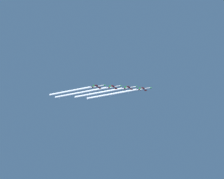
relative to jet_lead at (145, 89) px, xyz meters
The scene contains 8 objects.
jet_lead is the anchor object (origin of this frame).
jet_second_echelon 12.06m from the jet_lead, 40.95° to the right, with size 7.91×11.52×2.77m.
jet_third_echelon 25.12m from the jet_lead, 39.32° to the right, with size 7.91×11.52×2.77m.
jet_fourth_echelon 37.90m from the jet_lead, 41.05° to the right, with size 7.91×11.52×2.77m.
smoke_trail_lead 27.76m from the jet_lead, 90.00° to the right, with size 2.60×44.98×2.60m.
smoke_trail_second_echelon 35.83m from the jet_lead, 75.31° to the right, with size 2.60×42.98×2.60m.
smoke_trail_third_echelon 48.53m from the jet_lead, 66.48° to the right, with size 2.60×46.66×2.60m.
smoke_trail_fourth_echelon 56.36m from the jet_lead, 59.61° to the right, with size 2.60×36.91×2.60m.
Camera 1 is at (327.29, 155.72, 1.47)m, focal length 83.73 mm.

